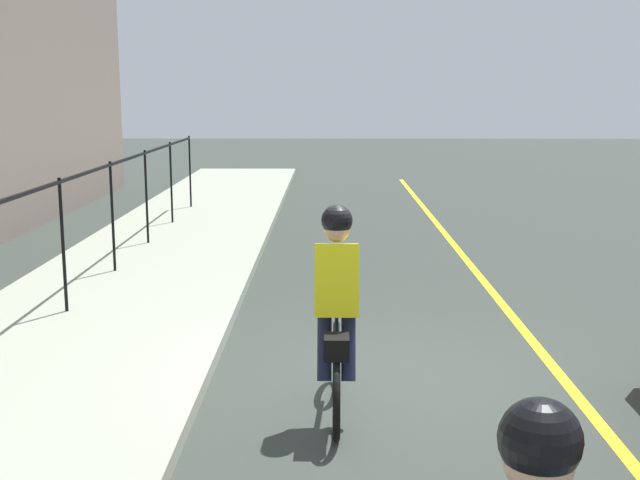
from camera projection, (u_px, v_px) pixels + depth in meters
ground_plane at (400, 388)px, 7.53m from camera, size 80.00×80.00×0.00m
lane_line_centre at (571, 388)px, 7.51m from camera, size 36.00×0.12×0.01m
sidewalk at (38, 379)px, 7.55m from camera, size 40.00×3.20×0.15m
iron_fence at (26, 226)px, 8.31m from camera, size 19.85×0.04×1.60m
cyclist_lead at (337, 314)px, 6.70m from camera, size 1.71×0.36×1.83m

